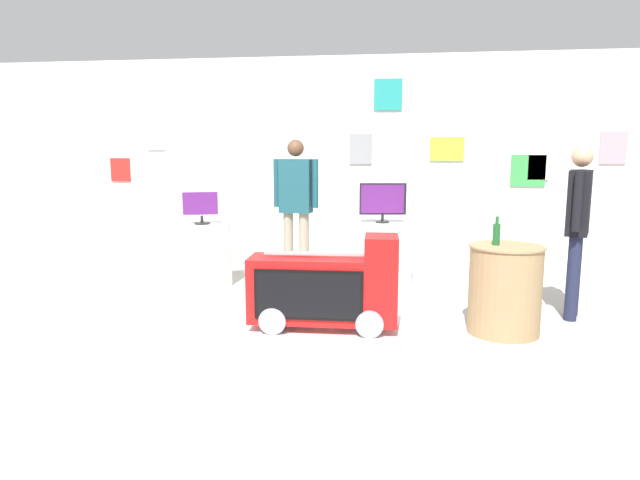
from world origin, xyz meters
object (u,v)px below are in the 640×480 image
Objects in this scene: display_pedestal_left_rear at (203,255)px; shopper_browsing_rear at (578,219)px; main_display_pedestal at (323,342)px; shopper_browsing_near_truck at (296,201)px; side_table_round at (505,289)px; tv_on_center_rear at (383,200)px; bottle_on_side_table at (496,234)px; novelty_firetruck_tv at (326,291)px; tv_on_left_rear at (201,205)px; display_pedestal_center_rear at (382,253)px.

shopper_browsing_rear is at bearing -10.62° from display_pedestal_left_rear.
main_display_pedestal is 0.85× the size of shopper_browsing_near_truck.
shopper_browsing_rear is (0.76, 0.58, 0.58)m from side_table_round.
bottle_on_side_table is at bearing -58.66° from tv_on_center_rear.
novelty_firetruck_tv reaches higher than side_table_round.
novelty_firetruck_tv reaches higher than display_pedestal_left_rear.
shopper_browsing_near_truck is at bearing 7.66° from tv_on_left_rear.
shopper_browsing_near_truck is at bearing 7.48° from display_pedestal_left_rear.
tv_on_center_rear is 2.07m from bottle_on_side_table.
tv_on_left_rear is (-1.80, 2.15, 0.45)m from novelty_firetruck_tv.
tv_on_left_rear is at bearing 158.16° from side_table_round.
main_display_pedestal is 1.87× the size of side_table_round.
main_display_pedestal is at bearing -50.32° from display_pedestal_left_rear.
display_pedestal_left_rear is at bearing 129.68° from main_display_pedestal.
tv_on_center_rear reaches higher than display_pedestal_left_rear.
side_table_round is at bearing 27.49° from novelty_firetruck_tv.
display_pedestal_left_rear and display_pedestal_center_rear have the same top height.
shopper_browsing_near_truck is (-2.21, 1.50, 0.64)m from side_table_round.
tv_on_left_rear is 3.51m from bottle_on_side_table.
novelty_firetruck_tv is at bearing -152.51° from side_table_round.
display_pedestal_center_rear is 0.43× the size of shopper_browsing_near_truck.
tv_on_left_rear reaches higher than side_table_round.
novelty_firetruck_tv is at bearing -73.91° from shopper_browsing_near_truck.
tv_on_center_rear is at bearing 11.32° from display_pedestal_left_rear.
novelty_firetruck_tv reaches higher than main_display_pedestal.
side_table_round is 2.74m from shopper_browsing_near_truck.
tv_on_center_rear is at bearing 81.74° from novelty_firetruck_tv.
bottle_on_side_table is (1.47, 0.82, 0.81)m from main_display_pedestal.
tv_on_center_rear reaches higher than bottle_on_side_table.
main_display_pedestal is 2.64× the size of tv_on_center_rear.
novelty_firetruck_tv reaches higher than display_pedestal_center_rear.
novelty_firetruck_tv is 2.84m from tv_on_left_rear.
display_pedestal_center_rear is at bearing 81.87° from tv_on_center_rear.
shopper_browsing_rear is at bearing -31.99° from tv_on_center_rear.
display_pedestal_left_rear is 1.76× the size of tv_on_left_rear.
bottle_on_side_table is (-0.10, 0.02, 0.50)m from side_table_round.
side_table_round reaches higher than main_display_pedestal.
shopper_browsing_rear is at bearing -17.22° from shopper_browsing_near_truck.
display_pedestal_center_rear is (0.40, 2.58, 0.27)m from main_display_pedestal.
display_pedestal_left_rear is 1.00× the size of display_pedestal_center_rear.
shopper_browsing_near_truck reaches higher than shopper_browsing_rear.
tv_on_left_rear is at bearing 129.76° from main_display_pedestal.
display_pedestal_left_rear is 2.94× the size of bottle_on_side_table.
main_display_pedestal is 2.85m from shopper_browsing_rear.
bottle_on_side_table is 2.58m from shopper_browsing_near_truck.
tv_on_left_rear is at bearing -109.75° from display_pedestal_left_rear.
shopper_browsing_rear is at bearing 30.86° from novelty_firetruck_tv.
tv_on_center_rear is 2.20× the size of bottle_on_side_table.
tv_on_center_rear is at bearing -98.13° from display_pedestal_center_rear.
tv_on_center_rear is at bearing 123.25° from side_table_round.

